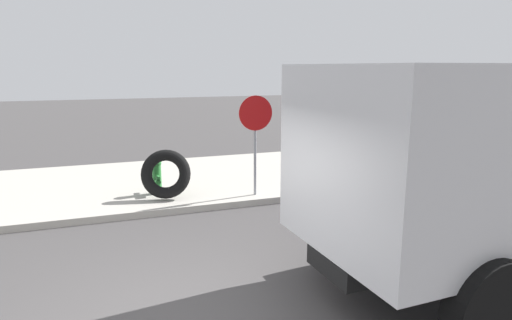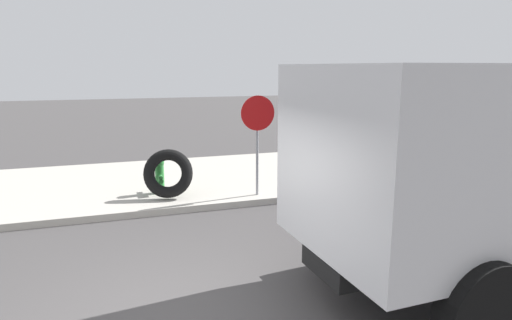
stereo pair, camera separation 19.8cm
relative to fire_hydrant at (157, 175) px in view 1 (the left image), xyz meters
The scene contains 4 objects.
sidewalk_curb 1.51m from the fire_hydrant, 114.86° to the left, with size 36.00×5.00×0.15m, color #ADA89E.
fire_hydrant is the anchor object (origin of this frame).
loose_tire 0.48m from the fire_hydrant, 73.25° to the right, with size 1.07×1.07×0.25m, color black.
stop_sign 2.48m from the fire_hydrant, 22.64° to the right, with size 0.76×0.08×2.22m.
Camera 1 is at (-0.62, -4.75, 2.97)m, focal length 31.36 mm.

